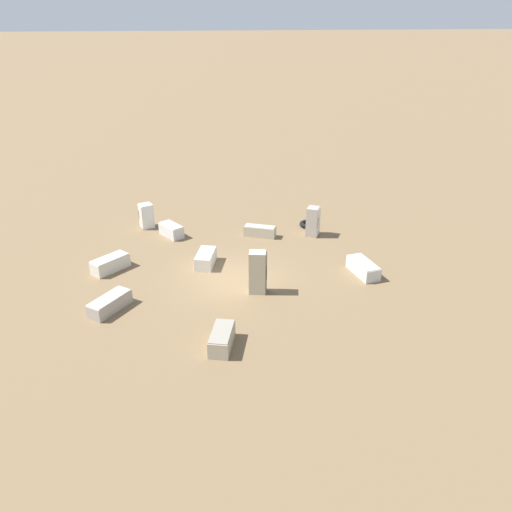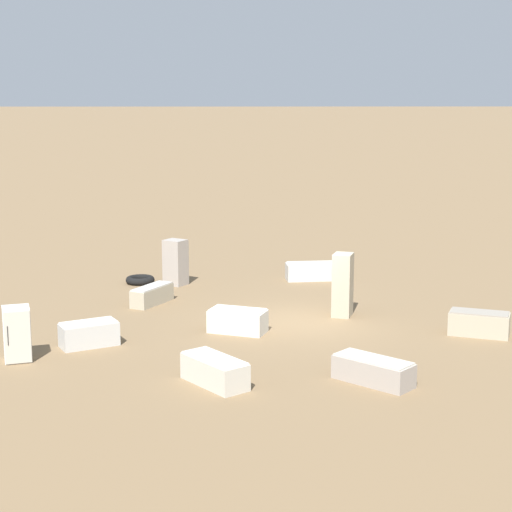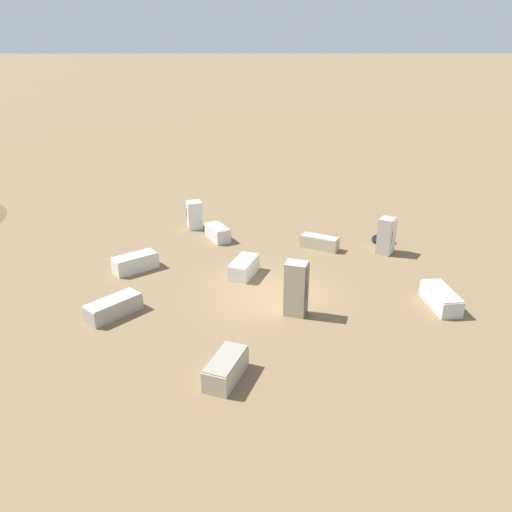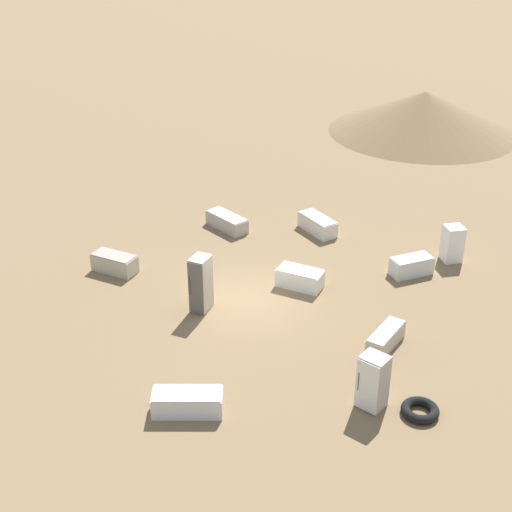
{
  "view_description": "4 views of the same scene",
  "coord_description": "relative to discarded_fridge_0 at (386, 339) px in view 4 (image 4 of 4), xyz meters",
  "views": [
    {
      "loc": [
        3.89,
        20.02,
        10.92
      ],
      "look_at": [
        -1.08,
        -0.37,
        0.88
      ],
      "focal_mm": 35.0,
      "sensor_mm": 36.0,
      "label": 1
    },
    {
      "loc": [
        24.78,
        -1.64,
        6.68
      ],
      "look_at": [
        -0.8,
        -1.22,
        1.86
      ],
      "focal_mm": 60.0,
      "sensor_mm": 36.0,
      "label": 2
    },
    {
      "loc": [
        0.81,
        16.6,
        8.67
      ],
      "look_at": [
        0.64,
        0.95,
        1.99
      ],
      "focal_mm": 35.0,
      "sensor_mm": 36.0,
      "label": 3
    },
    {
      "loc": [
        -20.84,
        -2.43,
        12.82
      ],
      "look_at": [
        -0.5,
        -0.38,
        1.99
      ],
      "focal_mm": 50.0,
      "sensor_mm": 36.0,
      "label": 4
    }
  ],
  "objects": [
    {
      "name": "scrap_tire",
      "position": [
        -3.1,
        -0.75,
        -0.17
      ],
      "size": [
        1.04,
        1.04,
        0.26
      ],
      "color": "black",
      "rests_on": "ground_plane"
    },
    {
      "name": "discarded_fridge_9",
      "position": [
        -3.62,
        5.52,
        0.02
      ],
      "size": [
        0.96,
        1.97,
        0.64
      ],
      "rotation": [
        0.0,
        0.0,
        0.1
      ],
      "color": "silver",
      "rests_on": "ground_plane"
    },
    {
      "name": "discarded_fridge_5",
      "position": [
        7.89,
        6.02,
        0.01
      ],
      "size": [
        1.84,
        1.92,
        0.61
      ],
      "rotation": [
        0.0,
        0.0,
        5.54
      ],
      "color": "#A89E93",
      "rests_on": "ground_plane"
    },
    {
      "name": "discarded_fridge_4",
      "position": [
        4.74,
        -1.21,
        0.04
      ],
      "size": [
        1.33,
        1.68,
        0.68
      ],
      "rotation": [
        0.0,
        0.0,
        3.62
      ],
      "color": "silver",
      "rests_on": "ground_plane"
    },
    {
      "name": "discarded_fridge_6",
      "position": [
        3.43,
        2.8,
        0.04
      ],
      "size": [
        1.3,
        1.78,
        0.68
      ],
      "rotation": [
        0.0,
        0.0,
        2.78
      ],
      "color": "silver",
      "rests_on": "ground_plane"
    },
    {
      "name": "discarded_fridge_1",
      "position": [
        7.94,
        2.29,
        0.04
      ],
      "size": [
        1.88,
        1.69,
        0.67
      ],
      "rotation": [
        0.0,
        0.0,
        5.37
      ],
      "color": "beige",
      "rests_on": "ground_plane"
    },
    {
      "name": "ground_plane",
      "position": [
        2.34,
        4.59,
        -0.3
      ],
      "size": [
        1000.0,
        1000.0,
        0.0
      ],
      "primitive_type": "plane",
      "color": "brown"
    },
    {
      "name": "discarded_fridge_2",
      "position": [
        -2.87,
        0.56,
        0.52
      ],
      "size": [
        0.93,
        0.94,
        1.63
      ],
      "rotation": [
        0.0,
        0.0,
        0.99
      ],
      "color": "#A89E93",
      "rests_on": "ground_plane"
    },
    {
      "name": "discarded_fridge_7",
      "position": [
        6.0,
        -2.81,
        0.4
      ],
      "size": [
        0.86,
        0.84,
        1.4
      ],
      "rotation": [
        0.0,
        0.0,
        5.01
      ],
      "color": "white",
      "rests_on": "ground_plane"
    },
    {
      "name": "discarded_fridge_3",
      "position": [
        1.61,
        6.02,
        0.68
      ],
      "size": [
        0.89,
        0.75,
        1.95
      ],
      "rotation": [
        0.0,
        0.0,
        1.27
      ],
      "color": "#B2A88E",
      "rests_on": "ground_plane"
    },
    {
      "name": "dirt_mound",
      "position": [
        21.55,
        -3.31,
        0.89
      ],
      "size": [
        10.57,
        10.57,
        2.37
      ],
      "color": "brown",
      "rests_on": "ground_plane"
    },
    {
      "name": "discarded_fridge_8",
      "position": [
        3.86,
        9.63,
        0.04
      ],
      "size": [
        1.28,
        1.81,
        0.68
      ],
      "rotation": [
        0.0,
        0.0,
        2.78
      ],
      "color": "#B2A88E",
      "rests_on": "ground_plane"
    },
    {
      "name": "discarded_fridge_0",
      "position": [
        0.0,
        0.0,
        0.0
      ],
      "size": [
        1.79,
        1.32,
        0.6
      ],
      "rotation": [
        0.0,
        0.0,
        4.22
      ],
      "color": "#B2A88E",
      "rests_on": "ground_plane"
    }
  ]
}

